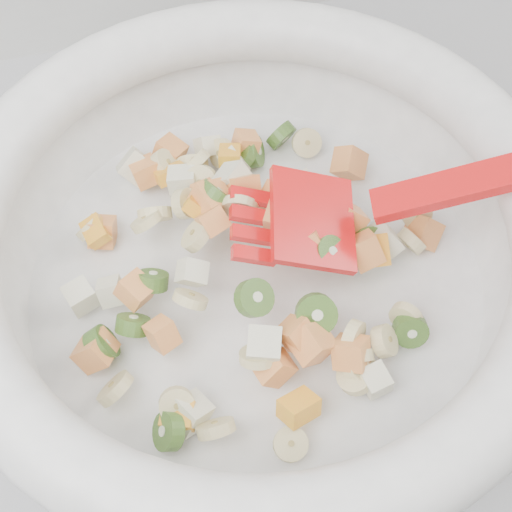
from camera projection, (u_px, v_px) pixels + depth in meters
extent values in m
cube|color=gray|center=(185.00, 458.00, 0.93)|extent=(2.00, 0.60, 0.90)
cylinder|color=white|center=(256.00, 285.00, 0.54)|extent=(0.35, 0.35, 0.02)
torus|color=white|center=(256.00, 221.00, 0.47)|extent=(0.43, 0.43, 0.05)
cylinder|color=#CBB987|center=(216.00, 428.00, 0.45)|extent=(0.03, 0.02, 0.03)
cylinder|color=#CBB987|center=(201.00, 183.00, 0.54)|extent=(0.04, 0.04, 0.03)
cylinder|color=#CBB987|center=(307.00, 143.00, 0.59)|extent=(0.03, 0.02, 0.03)
cylinder|color=#CBB987|center=(353.00, 338.00, 0.48)|extent=(0.03, 0.03, 0.03)
cylinder|color=#CBB987|center=(190.00, 299.00, 0.48)|extent=(0.03, 0.03, 0.03)
cylinder|color=#CBB987|center=(384.00, 341.00, 0.48)|extent=(0.02, 0.03, 0.03)
cylinder|color=#CBB987|center=(155.00, 215.00, 0.53)|extent=(0.03, 0.03, 0.03)
cylinder|color=#CBB987|center=(359.00, 366.00, 0.47)|extent=(0.03, 0.03, 0.03)
cylinder|color=#CBB987|center=(186.00, 204.00, 0.53)|extent=(0.03, 0.03, 0.03)
cylinder|color=#CBB987|center=(259.00, 356.00, 0.47)|extent=(0.03, 0.03, 0.02)
cylinder|color=#CBB987|center=(411.00, 241.00, 0.53)|extent=(0.02, 0.03, 0.03)
cylinder|color=#CBB987|center=(239.00, 207.00, 0.51)|extent=(0.03, 0.02, 0.03)
cylinder|color=#CBB987|center=(193.00, 164.00, 0.57)|extent=(0.03, 0.02, 0.03)
cylinder|color=#CBB987|center=(147.00, 221.00, 0.52)|extent=(0.03, 0.03, 0.02)
cylinder|color=#CBB987|center=(357.00, 357.00, 0.47)|extent=(0.03, 0.02, 0.03)
cylinder|color=#CBB987|center=(222.00, 153.00, 0.57)|extent=(0.02, 0.03, 0.03)
cylinder|color=#CBB987|center=(177.00, 405.00, 0.46)|extent=(0.03, 0.03, 0.03)
cylinder|color=#CBB987|center=(115.00, 389.00, 0.47)|extent=(0.04, 0.03, 0.03)
cylinder|color=#CBB987|center=(406.00, 317.00, 0.49)|extent=(0.02, 0.03, 0.03)
cylinder|color=#CBB987|center=(196.00, 235.00, 0.51)|extent=(0.03, 0.03, 0.03)
cylinder|color=#CBB987|center=(90.00, 228.00, 0.54)|extent=(0.03, 0.03, 0.02)
cylinder|color=#CBB987|center=(165.00, 164.00, 0.56)|extent=(0.03, 0.03, 0.03)
cylinder|color=#CBB987|center=(196.00, 163.00, 0.56)|extent=(0.03, 0.03, 0.03)
cylinder|color=#CBB987|center=(356.00, 376.00, 0.47)|extent=(0.04, 0.04, 0.02)
cylinder|color=#CBB987|center=(417.00, 214.00, 0.54)|extent=(0.03, 0.02, 0.03)
cylinder|color=#CBB987|center=(291.00, 444.00, 0.45)|extent=(0.03, 0.03, 0.01)
cube|color=#EBA14A|center=(162.00, 334.00, 0.48)|extent=(0.02, 0.03, 0.03)
cube|color=#EBA14A|center=(210.00, 202.00, 0.52)|extent=(0.04, 0.03, 0.03)
cube|color=#EBA14A|center=(146.00, 172.00, 0.56)|extent=(0.03, 0.03, 0.03)
cube|color=#EBA14A|center=(102.00, 232.00, 0.54)|extent=(0.03, 0.03, 0.03)
cube|color=#EBA14A|center=(297.00, 335.00, 0.47)|extent=(0.03, 0.03, 0.03)
cube|color=#EBA14A|center=(351.00, 353.00, 0.47)|extent=(0.03, 0.03, 0.03)
cube|color=#EBA14A|center=(169.00, 154.00, 0.58)|extent=(0.03, 0.03, 0.03)
cube|color=#EBA14A|center=(313.00, 344.00, 0.47)|extent=(0.03, 0.03, 0.03)
cube|color=#EBA14A|center=(135.00, 290.00, 0.49)|extent=(0.03, 0.03, 0.03)
cube|color=#EBA14A|center=(204.00, 197.00, 0.53)|extent=(0.03, 0.03, 0.03)
cube|color=#EBA14A|center=(213.00, 222.00, 0.51)|extent=(0.02, 0.03, 0.03)
cube|color=#EBA14A|center=(278.00, 199.00, 0.53)|extent=(0.04, 0.03, 0.03)
cube|color=#EBA14A|center=(281.00, 216.00, 0.50)|extent=(0.03, 0.03, 0.02)
cube|color=#EBA14A|center=(312.00, 246.00, 0.49)|extent=(0.03, 0.03, 0.03)
cube|color=#EBA14A|center=(241.00, 191.00, 0.53)|extent=(0.03, 0.04, 0.04)
cube|color=#EBA14A|center=(365.00, 251.00, 0.51)|extent=(0.03, 0.03, 0.03)
cube|color=#EBA14A|center=(422.00, 232.00, 0.54)|extent=(0.03, 0.03, 0.04)
cube|color=#EBA14A|center=(349.00, 163.00, 0.57)|extent=(0.04, 0.03, 0.04)
cube|color=#EBA14A|center=(96.00, 351.00, 0.48)|extent=(0.03, 0.03, 0.03)
cube|color=#EBA14A|center=(273.00, 366.00, 0.47)|extent=(0.03, 0.03, 0.03)
cube|color=#EBA14A|center=(246.00, 145.00, 0.58)|extent=(0.02, 0.02, 0.03)
cube|color=#EBA14A|center=(346.00, 221.00, 0.52)|extent=(0.03, 0.03, 0.04)
cylinder|color=#65AE3A|center=(254.00, 298.00, 0.48)|extent=(0.04, 0.04, 0.02)
cylinder|color=#65AE3A|center=(241.00, 157.00, 0.57)|extent=(0.03, 0.04, 0.03)
cylinder|color=#65AE3A|center=(102.00, 345.00, 0.48)|extent=(0.02, 0.03, 0.03)
cylinder|color=#65AE3A|center=(316.00, 314.00, 0.47)|extent=(0.04, 0.04, 0.03)
cylinder|color=#65AE3A|center=(369.00, 244.00, 0.52)|extent=(0.03, 0.03, 0.03)
cylinder|color=#65AE3A|center=(216.00, 203.00, 0.53)|extent=(0.04, 0.02, 0.04)
cylinder|color=#65AE3A|center=(411.00, 330.00, 0.49)|extent=(0.03, 0.02, 0.03)
cylinder|color=#65AE3A|center=(329.00, 253.00, 0.49)|extent=(0.03, 0.03, 0.03)
cylinder|color=#65AE3A|center=(169.00, 432.00, 0.45)|extent=(0.03, 0.03, 0.03)
cylinder|color=#65AE3A|center=(216.00, 196.00, 0.52)|extent=(0.03, 0.04, 0.03)
cylinder|color=#65AE3A|center=(153.00, 281.00, 0.50)|extent=(0.03, 0.03, 0.03)
cylinder|color=#65AE3A|center=(281.00, 135.00, 0.59)|extent=(0.03, 0.03, 0.03)
cylinder|color=#65AE3A|center=(133.00, 325.00, 0.49)|extent=(0.03, 0.03, 0.03)
cylinder|color=#65AE3A|center=(254.00, 152.00, 0.58)|extent=(0.02, 0.04, 0.04)
cube|color=beige|center=(208.00, 147.00, 0.58)|extent=(0.02, 0.03, 0.03)
cube|color=beige|center=(111.00, 292.00, 0.50)|extent=(0.02, 0.02, 0.02)
cube|color=beige|center=(192.00, 272.00, 0.49)|extent=(0.03, 0.02, 0.03)
cube|color=beige|center=(80.00, 297.00, 0.50)|extent=(0.03, 0.02, 0.02)
cube|color=beige|center=(233.00, 180.00, 0.53)|extent=(0.03, 0.03, 0.03)
cube|color=beige|center=(382.00, 241.00, 0.52)|extent=(0.03, 0.03, 0.04)
cube|color=beige|center=(376.00, 380.00, 0.47)|extent=(0.02, 0.02, 0.02)
cube|color=beige|center=(136.00, 167.00, 0.57)|extent=(0.03, 0.04, 0.04)
cube|color=beige|center=(234.00, 163.00, 0.56)|extent=(0.03, 0.02, 0.02)
cube|color=beige|center=(183.00, 182.00, 0.55)|extent=(0.03, 0.03, 0.03)
cube|color=beige|center=(306.00, 192.00, 0.54)|extent=(0.03, 0.03, 0.03)
cube|color=beige|center=(190.00, 414.00, 0.46)|extent=(0.03, 0.03, 0.03)
cube|color=beige|center=(264.00, 347.00, 0.46)|extent=(0.03, 0.03, 0.02)
cube|color=orange|center=(95.00, 231.00, 0.53)|extent=(0.02, 0.03, 0.02)
cube|color=orange|center=(377.00, 250.00, 0.51)|extent=(0.02, 0.03, 0.02)
cube|color=orange|center=(230.00, 156.00, 0.56)|extent=(0.02, 0.03, 0.02)
cube|color=orange|center=(299.00, 407.00, 0.45)|extent=(0.03, 0.03, 0.02)
cube|color=orange|center=(179.00, 415.00, 0.46)|extent=(0.03, 0.02, 0.02)
cube|color=orange|center=(171.00, 174.00, 0.56)|extent=(0.03, 0.02, 0.02)
cube|color=orange|center=(199.00, 209.00, 0.52)|extent=(0.03, 0.03, 0.03)
cube|color=red|center=(313.00, 220.00, 0.50)|extent=(0.08, 0.08, 0.04)
cube|color=red|center=(250.00, 197.00, 0.51)|extent=(0.03, 0.02, 0.02)
cube|color=red|center=(251.00, 216.00, 0.50)|extent=(0.03, 0.02, 0.02)
cube|color=red|center=(253.00, 235.00, 0.49)|extent=(0.03, 0.02, 0.02)
cube|color=red|center=(254.00, 255.00, 0.48)|extent=(0.03, 0.02, 0.02)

